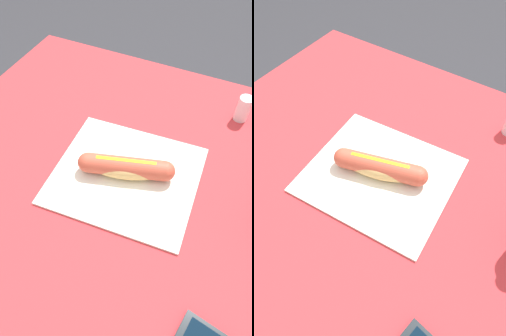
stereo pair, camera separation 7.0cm
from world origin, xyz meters
TOP-DOWN VIEW (x-y plane):
  - ground_plane at (0.00, 0.00)m, footprint 6.00×6.00m
  - dining_table at (0.00, 0.00)m, footprint 1.11×0.91m
  - paper_wrapper at (0.04, 0.00)m, footprint 0.35×0.31m
  - hot_dog at (0.04, 0.00)m, footprint 0.21×0.10m

SIDE VIEW (x-z plane):
  - ground_plane at x=0.00m, z-range 0.00..0.00m
  - dining_table at x=0.00m, z-range 0.25..1.02m
  - paper_wrapper at x=0.04m, z-range 0.77..0.78m
  - hot_dog at x=0.04m, z-range 0.78..0.83m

